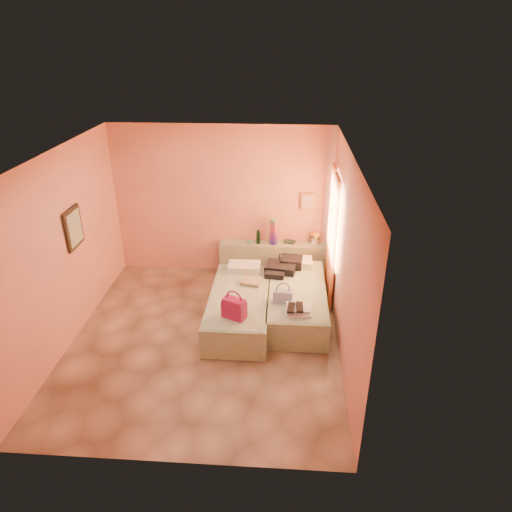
{
  "coord_description": "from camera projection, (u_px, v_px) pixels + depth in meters",
  "views": [
    {
      "loc": [
        1.16,
        -5.63,
        4.24
      ],
      "look_at": [
        0.71,
        0.85,
        1.0
      ],
      "focal_mm": 32.0,
      "sensor_mm": 36.0,
      "label": 1
    }
  ],
  "objects": [
    {
      "name": "small_dish",
      "position": [
        250.0,
        242.0,
        8.52
      ],
      "size": [
        0.15,
        0.15,
        0.03
      ],
      "primitive_type": "cylinder",
      "rotation": [
        0.0,
        0.0,
        -0.23
      ],
      "color": "#509375",
      "rests_on": "headboard_ledge"
    },
    {
      "name": "khaki_garment",
      "position": [
        252.0,
        282.0,
        7.48
      ],
      "size": [
        0.37,
        0.33,
        0.06
      ],
      "primitive_type": "cube",
      "rotation": [
        0.0,
        0.0,
        -0.23
      ],
      "color": "tan",
      "rests_on": "bed_left"
    },
    {
      "name": "headboard_ledge",
      "position": [
        274.0,
        259.0,
        8.66
      ],
      "size": [
        2.05,
        0.3,
        0.65
      ],
      "primitive_type": "cube",
      "color": "#9EAB8C",
      "rests_on": "ground"
    },
    {
      "name": "bed_right",
      "position": [
        296.0,
        301.0,
        7.45
      ],
      "size": [
        0.9,
        2.0,
        0.5
      ],
      "primitive_type": "cube",
      "rotation": [
        0.0,
        0.0,
        -0.0
      ],
      "color": "#B7D1A8",
      "rests_on": "ground"
    },
    {
      "name": "magenta_handbag",
      "position": [
        234.0,
        308.0,
        6.54
      ],
      "size": [
        0.38,
        0.31,
        0.31
      ],
      "primitive_type": "cube",
      "rotation": [
        0.0,
        0.0,
        -0.43
      ],
      "color": "#9B134D",
      "rests_on": "bed_left"
    },
    {
      "name": "blue_handbag",
      "position": [
        283.0,
        296.0,
        6.94
      ],
      "size": [
        0.3,
        0.14,
        0.19
      ],
      "primitive_type": "cube",
      "rotation": [
        0.0,
        0.0,
        -0.05
      ],
      "color": "#4455A4",
      "rests_on": "bed_right"
    },
    {
      "name": "green_book",
      "position": [
        290.0,
        242.0,
        8.54
      ],
      "size": [
        0.23,
        0.19,
        0.03
      ],
      "primitive_type": "cube",
      "rotation": [
        0.0,
        0.0,
        -0.32
      ],
      "color": "#213F2D",
      "rests_on": "headboard_ledge"
    },
    {
      "name": "sandal_pair",
      "position": [
        295.0,
        308.0,
        6.62
      ],
      "size": [
        0.22,
        0.29,
        0.03
      ],
      "primitive_type": "cube",
      "rotation": [
        0.0,
        0.0,
        -0.09
      ],
      "color": "black",
      "rests_on": "towel_stack"
    },
    {
      "name": "water_bottle",
      "position": [
        258.0,
        237.0,
        8.46
      ],
      "size": [
        0.08,
        0.08,
        0.26
      ],
      "primitive_type": "cylinder",
      "rotation": [
        0.0,
        0.0,
        0.07
      ],
      "color": "#13351C",
      "rests_on": "headboard_ledge"
    },
    {
      "name": "bed_left",
      "position": [
        240.0,
        308.0,
        7.29
      ],
      "size": [
        0.9,
        2.0,
        0.5
      ],
      "primitive_type": "cube",
      "rotation": [
        0.0,
        0.0,
        -0.0
      ],
      "color": "#B7D1A8",
      "rests_on": "ground"
    },
    {
      "name": "clothes_pile",
      "position": [
        283.0,
        267.0,
        7.83
      ],
      "size": [
        0.63,
        0.63,
        0.17
      ],
      "primitive_type": "cube",
      "rotation": [
        0.0,
        0.0,
        -0.15
      ],
      "color": "black",
      "rests_on": "bed_right"
    },
    {
      "name": "room_walls",
      "position": [
        220.0,
        216.0,
        6.68
      ],
      "size": [
        4.02,
        4.51,
        2.81
      ],
      "color": "#F69C83",
      "rests_on": "ground"
    },
    {
      "name": "ground",
      "position": [
        206.0,
        338.0,
        6.99
      ],
      "size": [
        4.5,
        4.5,
        0.0
      ],
      "primitive_type": "plane",
      "color": "tan",
      "rests_on": "ground"
    },
    {
      "name": "towel_stack",
      "position": [
        299.0,
        310.0,
        6.68
      ],
      "size": [
        0.36,
        0.31,
        0.1
      ],
      "primitive_type": "cube",
      "rotation": [
        0.0,
        0.0,
        0.03
      ],
      "color": "white",
      "rests_on": "bed_right"
    },
    {
      "name": "flower_vase",
      "position": [
        314.0,
        237.0,
        8.46
      ],
      "size": [
        0.25,
        0.25,
        0.28
      ],
      "primitive_type": "cube",
      "rotation": [
        0.0,
        0.0,
        -0.18
      ],
      "color": "silver",
      "rests_on": "headboard_ledge"
    },
    {
      "name": "rainbow_box",
      "position": [
        273.0,
        232.0,
        8.39
      ],
      "size": [
        0.14,
        0.14,
        0.49
      ],
      "primitive_type": "cube",
      "rotation": [
        0.0,
        0.0,
        -0.42
      ],
      "color": "#9B134D",
      "rests_on": "headboard_ledge"
    }
  ]
}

